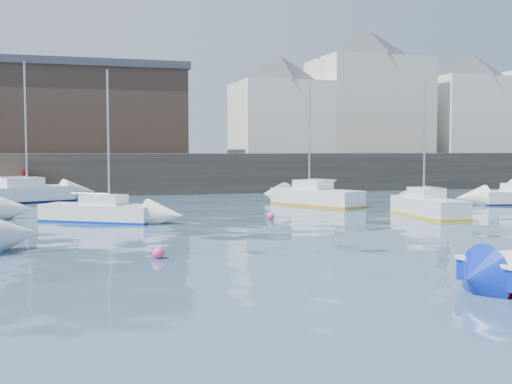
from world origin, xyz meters
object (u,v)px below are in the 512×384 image
object	(u,v)px
sailboat_b	(100,212)
sailboat_h	(17,194)
buoy_far	(271,220)
sailboat_f	(316,196)
sailboat_c	(428,206)
buoy_near	(158,258)

from	to	relation	value
sailboat_b	sailboat_h	xyz separation A→B (m)	(-4.34, 12.09, 0.12)
sailboat_h	buoy_far	xyz separation A→B (m)	(12.11, -13.42, -0.57)
sailboat_f	sailboat_h	size ratio (longest dim) A/B	0.88
sailboat_c	buoy_far	size ratio (longest dim) A/B	18.76
sailboat_b	sailboat_h	world-z (taller)	sailboat_h
sailboat_f	buoy_far	bearing A→B (deg)	-126.91
buoy_near	buoy_far	size ratio (longest dim) A/B	1.05
sailboat_b	buoy_far	world-z (taller)	sailboat_b
sailboat_b	sailboat_f	bearing A→B (deg)	22.23
sailboat_c	sailboat_h	distance (m)	24.53
sailboat_c	sailboat_f	size ratio (longest dim) A/B	0.87
sailboat_b	buoy_near	world-z (taller)	sailboat_b
sailboat_f	buoy_far	size ratio (longest dim) A/B	21.69
sailboat_b	sailboat_f	distance (m)	13.65
sailboat_h	buoy_far	size ratio (longest dim) A/B	24.54
sailboat_f	sailboat_h	distance (m)	18.34
buoy_far	sailboat_f	bearing A→B (deg)	53.09
sailboat_h	buoy_near	distance (m)	23.44
sailboat_b	sailboat_c	xyz separation A→B (m)	(15.62, -2.16, 0.06)
sailboat_b	buoy_far	xyz separation A→B (m)	(7.76, -1.32, -0.45)
sailboat_c	buoy_far	world-z (taller)	sailboat_c
sailboat_b	buoy_near	xyz separation A→B (m)	(1.19, -10.68, -0.45)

